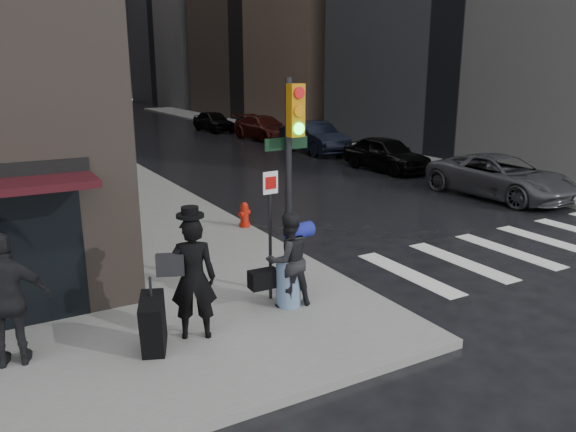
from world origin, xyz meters
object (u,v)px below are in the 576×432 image
at_px(parked_car_1, 386,154).
at_px(parked_car_2, 314,137).
at_px(fire_hydrant, 244,216).
at_px(parked_car_0, 501,176).
at_px(traffic_light, 290,160).
at_px(parked_car_4, 214,121).
at_px(man_jeans, 288,259).
at_px(man_greycoat, 8,300).
at_px(man_overcoat, 185,285).
at_px(parked_car_3, 264,128).

bearing_deg(parked_car_1, parked_car_2, 86.14).
height_order(fire_hydrant, parked_car_0, parked_car_0).
relative_size(traffic_light, parked_car_4, 0.98).
relative_size(man_jeans, man_greycoat, 0.88).
distance_m(man_overcoat, parked_car_2, 21.48).
bearing_deg(man_jeans, parked_car_4, -108.46).
relative_size(parked_car_1, parked_car_2, 0.88).
height_order(fire_hydrant, parked_car_4, parked_car_4).
xyz_separation_m(parked_car_0, parked_car_2, (-0.05, 12.02, 0.09)).
bearing_deg(parked_car_0, man_jeans, -160.45).
bearing_deg(parked_car_0, parked_car_1, 88.22).
xyz_separation_m(traffic_light, parked_car_4, (10.08, 28.29, -2.06)).
relative_size(parked_car_3, parked_car_4, 1.21).
bearing_deg(parked_car_1, traffic_light, -139.19).
bearing_deg(parked_car_3, traffic_light, -121.28).
distance_m(fire_hydrant, parked_car_4, 25.10).
xyz_separation_m(traffic_light, parked_car_0, (10.83, 4.25, -2.04)).
bearing_deg(man_jeans, parked_car_2, -122.19).
xyz_separation_m(traffic_light, parked_car_2, (10.78, 16.27, -1.96)).
relative_size(man_jeans, parked_car_4, 0.42).
height_order(parked_car_0, parked_car_1, parked_car_1).
relative_size(parked_car_0, parked_car_3, 1.03).
xyz_separation_m(man_jeans, fire_hydrant, (1.57, 5.14, -0.58)).
bearing_deg(parked_car_1, fire_hydrant, -152.68).
bearing_deg(man_overcoat, parked_car_3, -97.79).
bearing_deg(parked_car_4, man_jeans, -112.73).
distance_m(traffic_light, parked_car_2, 19.62).
xyz_separation_m(man_jeans, man_greycoat, (-4.52, 0.16, 0.12)).
xyz_separation_m(fire_hydrant, parked_car_0, (9.52, -0.52, 0.27)).
relative_size(man_jeans, traffic_light, 0.43).
relative_size(man_overcoat, man_greycoat, 1.10).
bearing_deg(man_greycoat, man_jeans, -168.67).
xyz_separation_m(parked_car_2, parked_car_3, (0.15, 6.01, -0.08)).
distance_m(parked_car_1, parked_car_4, 18.04).
height_order(fire_hydrant, parked_car_1, parked_car_1).
distance_m(parked_car_3, parked_car_4, 6.07).
xyz_separation_m(parked_car_0, parked_car_4, (-0.75, 24.04, -0.01)).
relative_size(man_overcoat, man_jeans, 1.25).
bearing_deg(parked_car_2, parked_car_0, -87.28).
distance_m(man_jeans, parked_car_4, 30.46).
bearing_deg(man_greycoat, parked_car_2, -120.00).
relative_size(man_overcoat, traffic_light, 0.54).
height_order(fire_hydrant, parked_car_2, parked_car_2).
distance_m(fire_hydrant, parked_car_1, 10.87).
distance_m(man_greycoat, parked_car_0, 16.23).
xyz_separation_m(man_jeans, parked_car_0, (11.08, 4.62, -0.31)).
bearing_deg(traffic_light, parked_car_3, 59.67).
relative_size(fire_hydrant, parked_car_4, 0.16).
bearing_deg(man_overcoat, parked_car_0, -137.05).
bearing_deg(parked_car_3, parked_car_4, 92.99).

